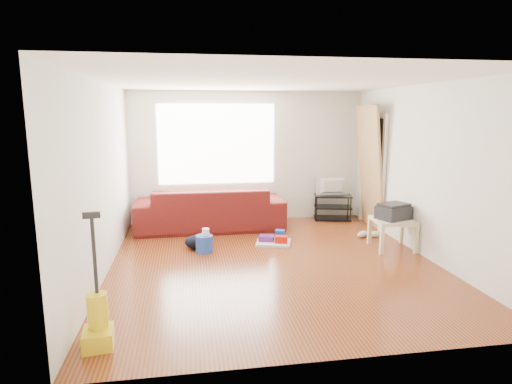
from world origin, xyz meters
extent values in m
cube|color=#57260C|center=(0.00, 0.00, 0.00)|extent=(4.50, 5.00, 0.01)
cube|color=white|center=(0.00, 0.00, 2.50)|extent=(4.50, 5.00, 0.01)
cube|color=silver|center=(0.00, 2.50, 1.25)|extent=(4.50, 0.01, 2.50)
cube|color=silver|center=(0.00, -2.50, 1.25)|extent=(4.50, 0.01, 2.50)
cube|color=silver|center=(-2.25, 0.00, 1.25)|extent=(0.01, 5.00, 2.50)
cube|color=silver|center=(2.25, 0.00, 1.25)|extent=(0.01, 5.00, 2.50)
cube|color=white|center=(-0.60, 2.48, 1.50)|extent=(2.20, 0.01, 1.50)
cube|color=white|center=(2.21, 1.25, 1.00)|extent=(0.06, 0.08, 2.00)
cube|color=white|center=(2.21, 2.15, 1.00)|extent=(0.06, 0.08, 2.00)
cube|color=white|center=(2.21, 1.70, 2.04)|extent=(0.06, 0.98, 0.08)
cube|color=black|center=(2.24, 1.70, 1.00)|extent=(0.01, 0.86, 1.98)
imported|color=#59160B|center=(-0.78, 1.95, 0.00)|extent=(2.65, 1.04, 0.77)
cube|color=black|center=(1.65, 2.22, 0.03)|extent=(0.79, 0.56, 0.03)
cube|color=black|center=(1.65, 2.22, 0.26)|extent=(0.79, 0.56, 0.03)
cube|color=black|center=(1.65, 2.22, 0.48)|extent=(0.79, 0.56, 0.03)
cylinder|color=black|center=(1.29, 2.12, 0.25)|extent=(0.02, 0.02, 0.49)
cylinder|color=black|center=(1.37, 2.47, 0.25)|extent=(0.02, 0.02, 0.49)
cylinder|color=black|center=(1.93, 1.97, 0.25)|extent=(0.02, 0.02, 0.49)
cylinder|color=black|center=(2.01, 2.32, 0.25)|extent=(0.02, 0.02, 0.49)
imported|color=black|center=(1.65, 2.22, 0.68)|extent=(0.63, 0.08, 0.36)
cube|color=#D1C08B|center=(1.95, 0.30, 0.45)|extent=(0.63, 0.63, 0.05)
cube|color=#D1C08B|center=(1.67, 0.05, 0.21)|extent=(0.05, 0.05, 0.42)
cube|color=#D1C08B|center=(1.71, 0.58, 0.21)|extent=(0.05, 0.05, 0.42)
cube|color=#D1C08B|center=(2.19, 0.01, 0.21)|extent=(0.05, 0.05, 0.42)
cube|color=#D1C08B|center=(2.23, 0.54, 0.21)|extent=(0.05, 0.05, 0.42)
cube|color=black|center=(1.95, 0.30, 0.58)|extent=(0.56, 0.50, 0.20)
cube|color=black|center=(1.95, 0.30, 0.70)|extent=(0.50, 0.44, 0.04)
cylinder|color=#2349B6|center=(-0.94, 0.60, 0.00)|extent=(0.30, 0.30, 0.26)
cylinder|color=white|center=(-0.92, 0.64, 0.18)|extent=(0.11, 0.11, 0.10)
cube|color=silver|center=(0.18, 0.83, 0.02)|extent=(0.64, 0.57, 0.04)
cube|color=#BC1205|center=(0.29, 0.74, 0.10)|extent=(0.22, 0.18, 0.11)
cube|color=#591F78|center=(0.07, 0.88, 0.09)|extent=(0.28, 0.23, 0.09)
cube|color=blue|center=(0.31, 0.94, 0.12)|extent=(0.18, 0.17, 0.15)
ellipsoid|color=black|center=(-1.05, 0.78, 0.00)|extent=(0.43, 0.37, 0.21)
ellipsoid|color=silver|center=(1.75, 0.96, 0.05)|extent=(0.28, 0.24, 0.11)
ellipsoid|color=silver|center=(1.95, 0.91, 0.05)|extent=(0.26, 0.11, 0.11)
cube|color=yellow|center=(-2.00, -1.95, 0.08)|extent=(0.29, 0.32, 0.17)
cylinder|color=yellow|center=(-2.00, -1.91, 0.33)|extent=(0.18, 0.18, 0.32)
cylinder|color=black|center=(-2.00, -1.88, 0.84)|extent=(0.03, 0.03, 0.69)
cube|color=black|center=(-2.00, -1.88, 1.21)|extent=(0.15, 0.05, 0.06)
cube|color=#9D643F|center=(2.13, 1.63, 0.00)|extent=(0.28, 0.89, 2.22)
camera|label=1|loc=(-1.15, -5.69, 2.09)|focal=30.00mm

